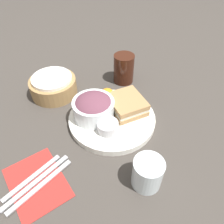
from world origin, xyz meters
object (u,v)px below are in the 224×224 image
bread_basket (53,86)px  water_glass (147,173)px  fork (41,186)px  knife (36,181)px  drink_glass (124,69)px  sandwich (128,105)px  spoon (32,177)px  plate (112,119)px  dressing_cup (108,127)px  salad_bowl (94,107)px

bread_basket → water_glass: size_ratio=2.00×
fork → knife: 0.02m
drink_glass → sandwich: bearing=-123.2°
spoon → water_glass: (0.24, -0.18, 0.04)m
sandwich → drink_glass: size_ratio=1.19×
drink_glass → bread_basket: (-0.26, 0.08, -0.02)m
plate → dressing_cup: size_ratio=4.35×
dressing_cup → fork: 0.25m
salad_bowl → sandwich: bearing=-21.9°
plate → knife: 0.30m
knife → water_glass: size_ratio=2.39×
sandwich → bread_basket: bearing=121.8°
drink_glass → spoon: drink_glass is taller
fork → drink_glass: bearing=-164.9°
sandwich → spoon: size_ratio=0.77×
plate → salad_bowl: salad_bowl is taller
drink_glass → spoon: bearing=-154.8°
dressing_cup → bread_basket: size_ratio=0.38×
salad_bowl → fork: (-0.24, -0.13, -0.05)m
bread_basket → knife: (-0.19, -0.32, -0.03)m
sandwich → fork: 0.36m
sandwich → salad_bowl: size_ratio=1.01×
sandwich → drink_glass: (0.11, 0.17, 0.01)m
sandwich → spoon: 0.36m
fork → water_glass: water_glass is taller
dressing_cup → drink_glass: size_ratio=0.57×
dressing_cup → knife: size_ratio=0.32×
spoon → water_glass: 0.30m
drink_glass → spoon: size_ratio=0.65×
sandwich → bread_basket: 0.29m
salad_bowl → plate: bearing=-39.5°
drink_glass → water_glass: 0.45m
plate → knife: plate is taller
plate → water_glass: size_ratio=3.32×
dressing_cup → spoon: (-0.25, -0.01, -0.03)m
drink_glass → water_glass: (-0.22, -0.39, -0.01)m
spoon → bread_basket: bearing=-137.3°
plate → drink_glass: bearing=43.9°
dressing_cup → plate: bearing=43.3°
plate → sandwich: bearing=-4.6°
bread_basket → water_glass: (0.04, -0.48, 0.01)m
salad_bowl → bread_basket: salad_bowl is taller
bread_basket → knife: bread_basket is taller
dressing_cup → salad_bowl: bearing=90.5°
plate → bread_basket: 0.26m
plate → sandwich: size_ratio=2.09×
dressing_cup → drink_glass: drink_glass is taller
salad_bowl → bread_basket: 0.22m
sandwich → salad_bowl: bearing=158.1°
salad_bowl → drink_glass: bearing=30.3°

